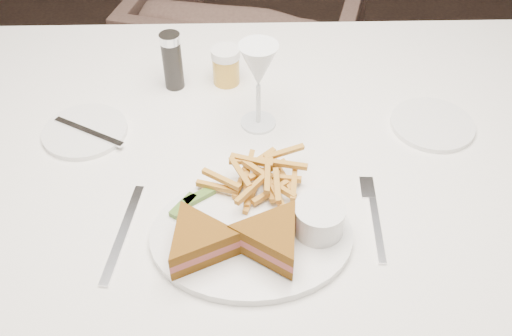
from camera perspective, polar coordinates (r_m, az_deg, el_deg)
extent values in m
plane|color=black|center=(1.74, 0.98, -13.17)|extent=(5.00, 5.00, 0.00)
cube|color=white|center=(1.31, -0.16, -11.95)|extent=(1.58, 1.09, 0.75)
imported|color=#422F28|center=(2.05, -0.17, 11.65)|extent=(0.87, 0.84, 0.72)
ellipsoid|color=white|center=(0.90, -0.46, -6.77)|extent=(0.33, 0.26, 0.01)
cube|color=silver|center=(0.94, -13.15, -6.33)|extent=(0.05, 0.20, 0.00)
cylinder|color=white|center=(1.13, -16.73, 3.55)|extent=(0.16, 0.16, 0.01)
cylinder|color=white|center=(1.15, 17.22, 4.19)|extent=(0.16, 0.16, 0.01)
cylinder|color=black|center=(1.19, -8.37, 10.53)|extent=(0.04, 0.04, 0.12)
cylinder|color=gold|center=(1.20, -3.02, 10.16)|extent=(0.06, 0.06, 0.08)
cube|color=#436924|center=(0.95, -5.70, -2.84)|extent=(0.06, 0.04, 0.01)
cube|color=#436924|center=(0.94, -7.28, -3.76)|extent=(0.05, 0.05, 0.01)
cylinder|color=white|center=(0.89, 6.32, -5.03)|extent=(0.08, 0.08, 0.05)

